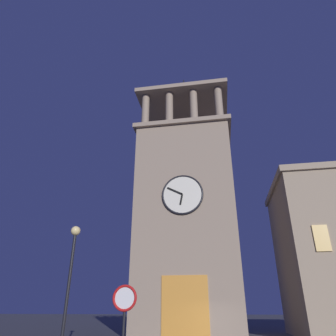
# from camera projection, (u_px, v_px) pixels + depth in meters

# --- Properties ---
(clocktower) EXTENTS (8.56, 7.18, 24.11)m
(clocktower) POSITION_uv_depth(u_px,v_px,m) (187.00, 219.00, 26.12)
(clocktower) COLOR gray
(clocktower) RESTS_ON ground_plane
(street_lamp) EXTENTS (0.44, 0.44, 5.46)m
(street_lamp) POSITION_uv_depth(u_px,v_px,m) (72.00, 263.00, 13.79)
(street_lamp) COLOR black
(street_lamp) RESTS_ON ground_plane
(no_horn_sign) EXTENTS (0.78, 0.14, 2.58)m
(no_horn_sign) POSITION_uv_depth(u_px,v_px,m) (124.00, 305.00, 9.32)
(no_horn_sign) COLOR black
(no_horn_sign) RESTS_ON ground_plane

